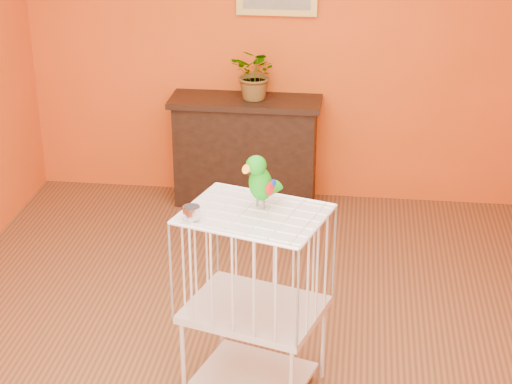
# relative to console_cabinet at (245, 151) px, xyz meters

# --- Properties ---
(ground) EXTENTS (4.50, 4.50, 0.00)m
(ground) POSITION_rel_console_cabinet_xyz_m (0.22, -2.04, -0.44)
(ground) COLOR brown
(ground) RESTS_ON ground
(room_shell) EXTENTS (4.50, 4.50, 4.50)m
(room_shell) POSITION_rel_console_cabinet_xyz_m (0.22, -2.04, 1.14)
(room_shell) COLOR #E95216
(room_shell) RESTS_ON ground
(console_cabinet) EXTENTS (1.19, 0.43, 0.88)m
(console_cabinet) POSITION_rel_console_cabinet_xyz_m (0.00, 0.00, 0.00)
(console_cabinet) COLOR black
(console_cabinet) RESTS_ON ground
(potted_plant) EXTENTS (0.50, 0.52, 0.32)m
(potted_plant) POSITION_rel_console_cabinet_xyz_m (0.09, -0.04, 0.60)
(potted_plant) COLOR #26722D
(potted_plant) RESTS_ON console_cabinet
(birdcage) EXTENTS (0.82, 0.71, 1.07)m
(birdcage) POSITION_rel_console_cabinet_xyz_m (0.39, -2.45, 0.12)
(birdcage) COLOR beige
(birdcage) RESTS_ON ground
(feed_cup) EXTENTS (0.09, 0.09, 0.06)m
(feed_cup) POSITION_rel_console_cabinet_xyz_m (0.08, -2.56, 0.67)
(feed_cup) COLOR silver
(feed_cup) RESTS_ON birdcage
(parrot) EXTENTS (0.21, 0.24, 0.29)m
(parrot) POSITION_rel_console_cabinet_xyz_m (0.41, -2.38, 0.78)
(parrot) COLOR #59544C
(parrot) RESTS_ON birdcage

